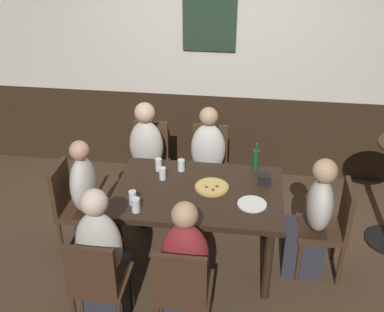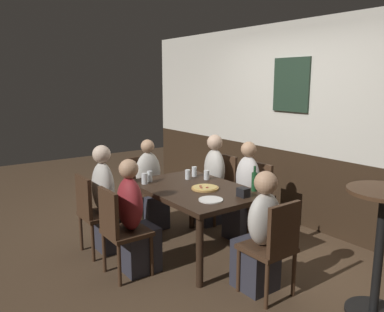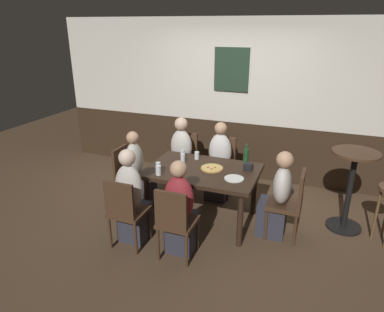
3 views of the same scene
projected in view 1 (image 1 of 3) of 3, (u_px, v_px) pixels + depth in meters
ground_plane at (198, 258)px, 4.36m from camera, size 12.00×12.00×0.00m
wall_back at (217, 64)px, 5.15m from camera, size 6.40×0.13×2.60m
dining_table at (198, 199)px, 4.04m from camera, size 1.41×0.96×0.74m
chair_mid_near at (183, 289)px, 3.34m from camera, size 0.40×0.40×0.88m
chair_head_east at (331, 225)px, 3.99m from camera, size 0.40×0.40×0.88m
chair_mid_far at (209, 163)px, 4.89m from camera, size 0.40×0.40×0.88m
chair_head_west at (74, 204)px, 4.25m from camera, size 0.40×0.40×0.88m
chair_left_near at (97, 280)px, 3.42m from camera, size 0.40×0.40×0.88m
chair_left_far at (150, 159)px, 4.97m from camera, size 0.40×0.40×0.88m
person_mid_near at (186, 274)px, 3.49m from camera, size 0.34×0.37×1.14m
person_head_east at (311, 225)px, 4.02m from camera, size 0.37×0.34×1.11m
person_mid_far at (207, 172)px, 4.76m from camera, size 0.34×0.37×1.16m
person_head_west at (92, 207)px, 4.24m from camera, size 0.37×0.34×1.14m
person_left_near at (104, 264)px, 3.55m from camera, size 0.34×0.37×1.19m
person_left_far at (146, 166)px, 4.82m from camera, size 0.34×0.37×1.18m
pizza at (212, 187)px, 4.03m from camera, size 0.29×0.29×0.03m
beer_glass_tall at (133, 199)px, 3.80m from camera, size 0.06×0.06×0.12m
tumbler_water at (163, 174)px, 4.14m from camera, size 0.06×0.06×0.11m
beer_glass_half at (159, 165)px, 4.26m from camera, size 0.06×0.06×0.12m
highball_clear at (181, 166)px, 4.27m from camera, size 0.06×0.06×0.11m
pint_glass_pale at (136, 206)px, 3.71m from camera, size 0.07×0.07×0.12m
beer_bottle_green at (256, 159)px, 4.25m from camera, size 0.06×0.06×0.26m
plate_white_large at (252, 204)px, 3.81m from camera, size 0.24×0.24×0.01m
condiment_caddy at (264, 179)px, 4.07m from camera, size 0.11×0.09×0.09m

